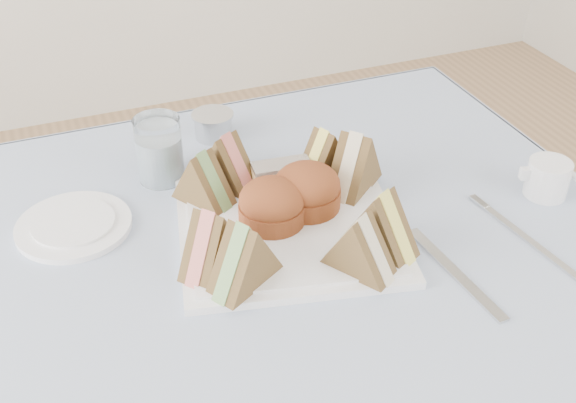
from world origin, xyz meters
name	(u,v)px	position (x,y,z in m)	size (l,w,h in m)	color
tablecloth	(300,278)	(0.00, 0.00, 0.74)	(1.02, 1.02, 0.01)	#B6BFC8
serving_plate	(288,226)	(0.02, 0.10, 0.75)	(0.31, 0.31, 0.01)	white
sandwich_fl_a	(211,239)	(-0.11, 0.05, 0.80)	(0.10, 0.05, 0.09)	brown
sandwich_fl_b	(244,253)	(-0.07, 0.01, 0.80)	(0.10, 0.05, 0.09)	brown
sandwich_fr_a	(381,220)	(0.12, 0.00, 0.80)	(0.10, 0.05, 0.09)	brown
sandwich_fr_b	(360,243)	(0.07, -0.03, 0.80)	(0.10, 0.05, 0.09)	brown
sandwich_bl_a	(203,177)	(-0.07, 0.20, 0.80)	(0.10, 0.04, 0.09)	brown
sandwich_bl_b	(227,160)	(-0.03, 0.23, 0.80)	(0.10, 0.05, 0.09)	brown
sandwich_br_a	(355,161)	(0.15, 0.15, 0.81)	(0.11, 0.05, 0.10)	brown
sandwich_br_b	(324,153)	(0.12, 0.20, 0.80)	(0.09, 0.04, 0.08)	brown
scone_left	(272,204)	(0.00, 0.11, 0.79)	(0.10, 0.10, 0.06)	brown
scone_right	(307,189)	(0.06, 0.13, 0.79)	(0.10, 0.10, 0.07)	brown
pastry_slice	(281,175)	(0.05, 0.19, 0.78)	(0.09, 0.04, 0.04)	#D1B971
side_plate	(74,226)	(-0.27, 0.22, 0.75)	(0.17, 0.17, 0.01)	white
water_glass	(159,150)	(-0.11, 0.30, 0.80)	(0.07, 0.07, 0.11)	white
tea_strainer	(213,126)	(0.00, 0.40, 0.77)	(0.07, 0.07, 0.04)	silver
knife	(455,272)	(0.19, -0.07, 0.75)	(0.02, 0.20, 0.00)	silver
fork	(533,244)	(0.33, -0.06, 0.75)	(0.01, 0.20, 0.00)	silver
creamer_jug	(548,178)	(0.43, 0.04, 0.77)	(0.07, 0.07, 0.06)	white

